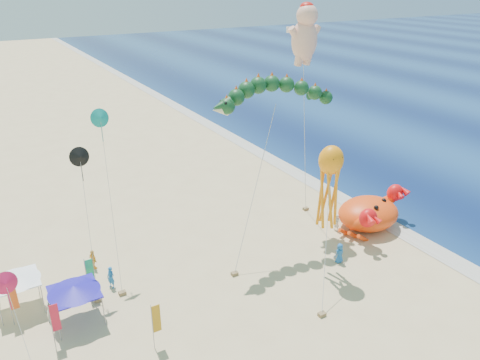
# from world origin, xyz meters

# --- Properties ---
(ground) EXTENTS (320.00, 320.00, 0.00)m
(ground) POSITION_xyz_m (0.00, 0.00, 0.00)
(ground) COLOR #D1B784
(ground) RESTS_ON ground
(foam_strip) EXTENTS (320.00, 320.00, 0.00)m
(foam_strip) POSITION_xyz_m (12.00, 0.00, 0.01)
(foam_strip) COLOR silver
(foam_strip) RESTS_ON ground
(crab_inflatable) EXTENTS (7.66, 6.48, 3.36)m
(crab_inflatable) POSITION_xyz_m (10.03, -0.02, 1.48)
(crab_inflatable) COLOR #FF430D
(crab_inflatable) RESTS_ON ground
(dragon_kite) EXTENTS (10.95, 4.69, 13.43)m
(dragon_kite) POSITION_xyz_m (1.38, 2.68, 12.22)
(dragon_kite) COLOR #0F381A
(dragon_kite) RESTS_ON ground
(cherub_kite) EXTENTS (2.69, 1.99, 18.76)m
(cherub_kite) POSITION_xyz_m (6.01, 5.32, 16.41)
(cherub_kite) COLOR #FCB49A
(cherub_kite) RESTS_ON ground
(octopus_kite) EXTENTS (4.84, 5.42, 9.90)m
(octopus_kite) POSITION_xyz_m (2.52, -2.86, 7.30)
(octopus_kite) COLOR orange
(octopus_kite) RESTS_ON ground
(canopy_blue) EXTENTS (3.27, 3.27, 2.71)m
(canopy_blue) POSITION_xyz_m (-15.10, 0.42, 2.44)
(canopy_blue) COLOR gray
(canopy_blue) RESTS_ON ground
(canopy_white) EXTENTS (3.08, 3.08, 2.71)m
(canopy_white) POSITION_xyz_m (-18.14, 3.58, 2.44)
(canopy_white) COLOR gray
(canopy_white) RESTS_ON ground
(feather_flags) EXTENTS (7.62, 6.87, 3.20)m
(feather_flags) POSITION_xyz_m (-15.10, -0.34, 2.01)
(feather_flags) COLOR gray
(feather_flags) RESTS_ON ground
(beachgoers) EXTENTS (24.45, 9.58, 1.69)m
(beachgoers) POSITION_xyz_m (-7.30, 1.35, 0.82)
(beachgoers) COLOR #1D67AE
(beachgoers) RESTS_ON ground
(small_kites) EXTENTS (9.16, 10.31, 12.39)m
(small_kites) POSITION_xyz_m (-14.12, 2.43, 8.02)
(small_kites) COLOR black
(small_kites) RESTS_ON ground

